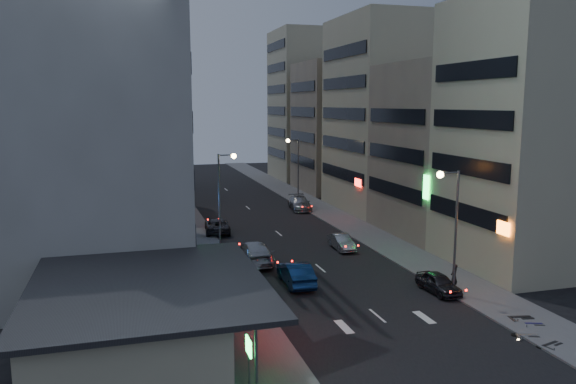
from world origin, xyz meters
name	(u,v)px	position (x,y,z in m)	size (l,w,h in m)	color
ground	(411,343)	(0.00, 0.00, 0.00)	(180.00, 180.00, 0.00)	black
sidewalk_left	(190,229)	(-8.00, 30.00, 0.06)	(4.00, 120.00, 0.12)	#4C4C4F
sidewalk_right	(341,220)	(8.00, 30.00, 0.06)	(4.00, 120.00, 0.12)	#4C4C4F
food_court	(130,321)	(-13.90, 2.00, 1.98)	(11.00, 13.00, 3.88)	tan
white_building	(80,148)	(-17.00, 20.00, 9.00)	(14.00, 24.00, 18.00)	#A7A7A3
shophouse_near	(528,135)	(15.00, 10.50, 10.00)	(10.00, 11.00, 20.00)	tan
shophouse_mid	(448,150)	(15.50, 22.00, 8.00)	(11.00, 12.00, 16.00)	gray
shophouse_far	(383,115)	(15.00, 35.00, 11.00)	(10.00, 14.00, 22.00)	tan
far_left_a	(109,123)	(-15.50, 45.00, 10.00)	(11.00, 10.00, 20.00)	#A7A7A3
far_left_b	(108,138)	(-16.00, 58.00, 7.50)	(12.00, 10.00, 15.00)	gray
far_right_a	(339,127)	(15.50, 50.00, 9.00)	(11.00, 12.00, 18.00)	gray
far_right_b	(311,106)	(16.00, 64.00, 12.00)	(12.00, 12.00, 24.00)	tan
street_lamp_right_near	(451,214)	(5.90, 6.00, 5.36)	(1.60, 0.44, 8.02)	#595B60
street_lamp_left	(224,186)	(-5.90, 22.00, 5.36)	(1.60, 0.44, 8.02)	#595B60
street_lamp_right_far	(295,162)	(5.90, 40.00, 5.36)	(1.60, 0.44, 8.02)	#595B60
parked_car_right_near	(438,283)	(5.60, 6.63, 0.65)	(1.54, 3.83, 1.30)	#2B292F
parked_car_right_mid	(342,242)	(3.60, 18.78, 0.64)	(1.36, 3.89, 1.28)	#9E9FA6
parked_car_left	(217,226)	(-5.60, 27.93, 0.69)	(2.27, 4.93, 1.37)	#27262B
parked_car_right_far	(300,203)	(5.60, 37.07, 0.77)	(2.17, 5.33, 1.55)	#92959A
road_car_blue	(296,273)	(-2.90, 10.85, 0.79)	(1.68, 4.81, 1.59)	navy
road_car_silver	(254,252)	(-4.51, 16.79, 0.85)	(2.39, 5.87, 1.70)	#A9AAB1
person	(454,277)	(6.78, 6.69, 0.97)	(0.62, 0.40, 1.69)	black
scooter_black_a	(556,331)	(7.25, -2.02, 0.64)	(1.70, 0.57, 1.04)	black
scooter_silver_a	(537,325)	(6.92, -1.06, 0.62)	(1.64, 0.55, 1.00)	#9D9FA5
scooter_blue	(543,314)	(8.30, 0.16, 0.62)	(1.64, 0.55, 1.00)	navy
scooter_black_b	(530,306)	(8.35, 1.25, 0.72)	(1.97, 0.66, 1.20)	black
scooter_silver_b	(530,306)	(8.39, 1.33, 0.65)	(1.74, 0.58, 1.07)	#919298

